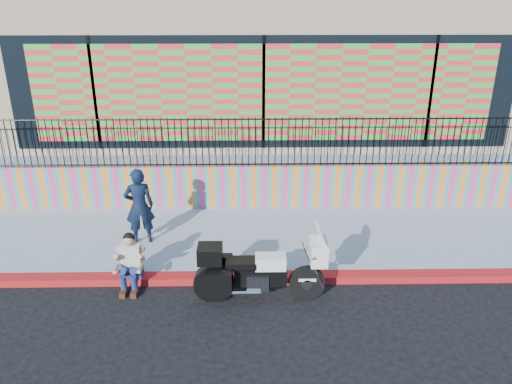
{
  "coord_description": "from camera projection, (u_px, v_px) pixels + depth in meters",
  "views": [
    {
      "loc": [
        -0.41,
        -8.31,
        5.25
      ],
      "look_at": [
        -0.24,
        1.2,
        1.38
      ],
      "focal_mm": 35.0,
      "sensor_mm": 36.0,
      "label": 1
    }
  ],
  "objects": [
    {
      "name": "ground",
      "position": [
        269.0,
        281.0,
        9.68
      ],
      "size": [
        90.0,
        90.0,
        0.0
      ],
      "primitive_type": "plane",
      "color": "black",
      "rests_on": "ground"
    },
    {
      "name": "red_curb",
      "position": [
        269.0,
        278.0,
        9.65
      ],
      "size": [
        16.0,
        0.3,
        0.15
      ],
      "primitive_type": "cube",
      "color": "#AE210C",
      "rests_on": "ground"
    },
    {
      "name": "sidewalk",
      "position": [
        266.0,
        238.0,
        11.18
      ],
      "size": [
        16.0,
        3.0,
        0.15
      ],
      "primitive_type": "cube",
      "color": "#9AA2B9",
      "rests_on": "ground"
    },
    {
      "name": "mural_wall",
      "position": [
        264.0,
        186.0,
        12.43
      ],
      "size": [
        16.0,
        0.2,
        1.1
      ],
      "primitive_type": "cube",
      "color": "#E83D7E",
      "rests_on": "sidewalk"
    },
    {
      "name": "metal_fence",
      "position": [
        264.0,
        142.0,
        12.0
      ],
      "size": [
        15.8,
        0.04,
        1.2
      ],
      "primitive_type": null,
      "color": "black",
      "rests_on": "mural_wall"
    },
    {
      "name": "elevated_platform",
      "position": [
        259.0,
        134.0,
        17.18
      ],
      "size": [
        16.0,
        10.0,
        1.25
      ],
      "primitive_type": "cube",
      "color": "#9AA2B9",
      "rests_on": "ground"
    },
    {
      "name": "storefront_building",
      "position": [
        260.0,
        57.0,
        15.99
      ],
      "size": [
        14.0,
        8.06,
        4.0
      ],
      "color": "tan",
      "rests_on": "elevated_platform"
    },
    {
      "name": "police_motorcycle",
      "position": [
        258.0,
        270.0,
        8.91
      ],
      "size": [
        2.33,
        0.77,
        1.45
      ],
      "color": "black",
      "rests_on": "ground"
    },
    {
      "name": "police_officer",
      "position": [
        139.0,
        206.0,
        10.57
      ],
      "size": [
        0.69,
        0.54,
        1.68
      ],
      "primitive_type": "imported",
      "rotation": [
        0.0,
        0.0,
        3.38
      ],
      "color": "black",
      "rests_on": "sidewalk"
    },
    {
      "name": "seated_man",
      "position": [
        130.0,
        267.0,
        9.3
      ],
      "size": [
        0.54,
        0.71,
        1.06
      ],
      "color": "navy",
      "rests_on": "ground"
    }
  ]
}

